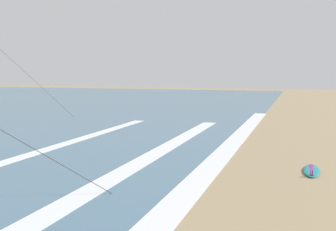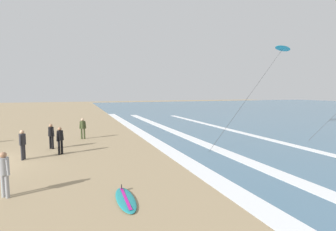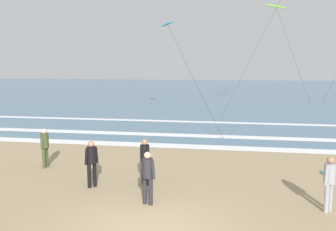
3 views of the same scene
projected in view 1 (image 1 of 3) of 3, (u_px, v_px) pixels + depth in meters
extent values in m
cube|color=white|center=(170.00, 211.00, 10.98)|extent=(53.29, 1.02, 0.01)
cube|color=white|center=(20.00, 231.00, 9.61)|extent=(42.58, 0.94, 0.01)
ellipsoid|color=teal|center=(312.00, 171.00, 15.28)|extent=(2.11, 0.63, 0.09)
cube|color=#BF198C|center=(312.00, 169.00, 15.27)|extent=(1.79, 0.12, 0.01)
cube|color=black|center=(312.00, 173.00, 14.49)|extent=(0.12, 0.02, 0.16)
cylinder|color=#333333|center=(20.00, 68.00, 35.56)|extent=(1.62, 11.55, 8.19)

